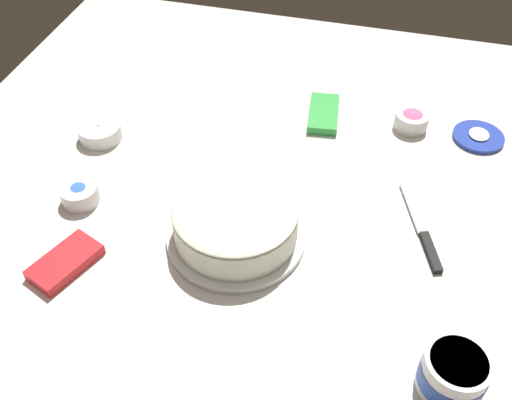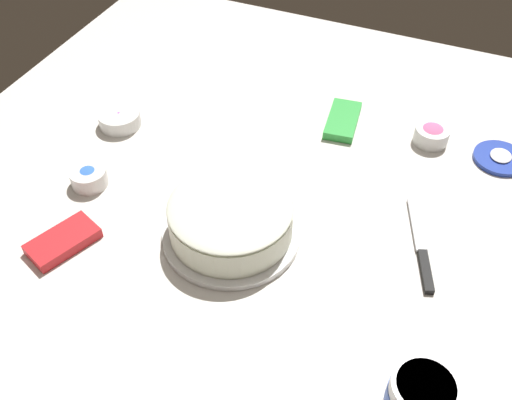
{
  "view_description": "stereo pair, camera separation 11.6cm",
  "coord_description": "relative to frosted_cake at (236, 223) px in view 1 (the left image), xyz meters",
  "views": [
    {
      "loc": [
        -0.83,
        -0.2,
        0.86
      ],
      "look_at": [
        -0.04,
        0.01,
        0.04
      ],
      "focal_mm": 41.09,
      "sensor_mm": 36.0,
      "label": 1
    },
    {
      "loc": [
        -0.8,
        -0.31,
        0.86
      ],
      "look_at": [
        -0.04,
        0.01,
        0.04
      ],
      "focal_mm": 41.09,
      "sensor_mm": 36.0,
      "label": 2
    }
  ],
  "objects": [
    {
      "name": "frosting_tub_lid",
      "position": [
        0.44,
        -0.45,
        -0.04
      ],
      "size": [
        0.12,
        0.12,
        0.02
      ],
      "color": "#233DAD",
      "rests_on": "ground_plane"
    },
    {
      "name": "candy_box_lower",
      "position": [
        -0.15,
        0.29,
        -0.03
      ],
      "size": [
        0.15,
        0.12,
        0.02
      ],
      "primitive_type": "cube",
      "rotation": [
        0.0,
        0.0,
        -0.38
      ],
      "color": "red",
      "rests_on": "ground_plane"
    },
    {
      "name": "frosted_cake",
      "position": [
        0.0,
        0.0,
        0.0
      ],
      "size": [
        0.27,
        0.27,
        0.09
      ],
      "color": "white",
      "rests_on": "ground_plane"
    },
    {
      "name": "candy_box_upper",
      "position": [
        0.43,
        -0.09,
        -0.03
      ],
      "size": [
        0.15,
        0.09,
        0.02
      ],
      "primitive_type": "cube",
      "rotation": [
        0.0,
        0.0,
        0.12
      ],
      "color": "green",
      "rests_on": "ground_plane"
    },
    {
      "name": "spreading_knife",
      "position": [
        0.1,
        -0.35,
        -0.04
      ],
      "size": [
        0.23,
        0.1,
        0.01
      ],
      "color": "silver",
      "rests_on": "ground_plane"
    },
    {
      "name": "ground_plane",
      "position": [
        0.12,
        -0.03,
        -0.04
      ],
      "size": [
        1.54,
        1.54,
        0.0
      ],
      "primitive_type": "plane",
      "color": "silver"
    },
    {
      "name": "sprinkle_bowl_pink",
      "position": [
        0.44,
        -0.3,
        -0.02
      ],
      "size": [
        0.08,
        0.08,
        0.04
      ],
      "color": "white",
      "rests_on": "ground_plane"
    },
    {
      "name": "frosting_tub",
      "position": [
        -0.21,
        -0.41,
        -0.0
      ],
      "size": [
        0.1,
        0.1,
        0.08
      ],
      "color": "white",
      "rests_on": "ground_plane"
    },
    {
      "name": "sprinkle_bowl_rainbow",
      "position": [
        0.21,
        0.39,
        -0.02
      ],
      "size": [
        0.1,
        0.1,
        0.04
      ],
      "color": "white",
      "rests_on": "ground_plane"
    },
    {
      "name": "sprinkle_bowl_blue",
      "position": [
        0.02,
        0.34,
        -0.02
      ],
      "size": [
        0.08,
        0.08,
        0.04
      ],
      "color": "white",
      "rests_on": "ground_plane"
    }
  ]
}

